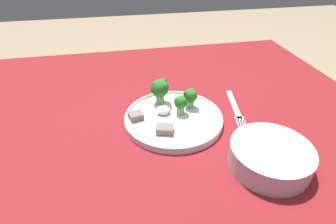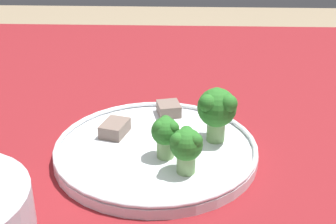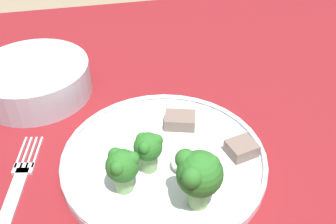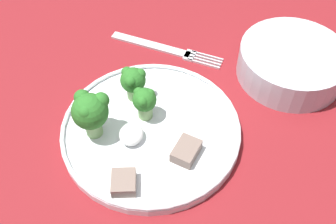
{
  "view_description": "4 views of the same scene",
  "coord_description": "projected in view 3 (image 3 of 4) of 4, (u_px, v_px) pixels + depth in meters",
  "views": [
    {
      "loc": [
        0.09,
        0.52,
        1.14
      ],
      "look_at": [
        -0.0,
        0.03,
        0.8
      ],
      "focal_mm": 28.0,
      "sensor_mm": 36.0,
      "label": 1
    },
    {
      "loc": [
        -0.51,
        -0.03,
        1.05
      ],
      "look_at": [
        0.0,
        -0.01,
        0.8
      ],
      "focal_mm": 50.0,
      "sensor_mm": 36.0,
      "label": 2
    },
    {
      "loc": [
        -0.09,
        -0.32,
        1.1
      ],
      "look_at": [
        -0.01,
        0.03,
        0.81
      ],
      "focal_mm": 42.0,
      "sensor_mm": 36.0,
      "label": 3
    },
    {
      "loc": [
        0.29,
        0.09,
        1.19
      ],
      "look_at": [
        -0.05,
        0.02,
        0.77
      ],
      "focal_mm": 42.0,
      "sensor_mm": 36.0,
      "label": 4
    }
  ],
  "objects": [
    {
      "name": "broccoli_floret_center_left",
      "position": [
        122.0,
        167.0,
        0.41
      ],
      "size": [
        0.04,
        0.04,
        0.05
      ],
      "color": "#7FA866",
      "rests_on": "dinner_plate"
    },
    {
      "name": "meat_slice_front_slice",
      "position": [
        242.0,
        148.0,
        0.47
      ],
      "size": [
        0.04,
        0.04,
        0.02
      ],
      "color": "#756056",
      "rests_on": "dinner_plate"
    },
    {
      "name": "broccoli_floret_near_rim_left",
      "position": [
        148.0,
        148.0,
        0.43
      ],
      "size": [
        0.03,
        0.03,
        0.05
      ],
      "color": "#7FA866",
      "rests_on": "dinner_plate"
    },
    {
      "name": "broccoli_floret_back_left",
      "position": [
        195.0,
        175.0,
        0.39
      ],
      "size": [
        0.05,
        0.05,
        0.07
      ],
      "color": "#7FA866",
      "rests_on": "dinner_plate"
    },
    {
      "name": "meat_slice_middle_slice",
      "position": [
        180.0,
        120.0,
        0.51
      ],
      "size": [
        0.05,
        0.04,
        0.02
      ],
      "color": "#756056",
      "rests_on": "dinner_plate"
    },
    {
      "name": "dinner_plate",
      "position": [
        164.0,
        159.0,
        0.47
      ],
      "size": [
        0.24,
        0.24,
        0.02
      ],
      "color": "white",
      "rests_on": "table"
    },
    {
      "name": "table",
      "position": [
        181.0,
        218.0,
        0.54
      ],
      "size": [
        1.14,
        0.99,
        0.75
      ],
      "color": "maroon",
      "rests_on": "ground_plane"
    },
    {
      "name": "fork",
      "position": [
        13.0,
        198.0,
        0.43
      ],
      "size": [
        0.05,
        0.19,
        0.0
      ],
      "color": "silver",
      "rests_on": "table"
    },
    {
      "name": "sauce_dollop",
      "position": [
        190.0,
        161.0,
        0.45
      ],
      "size": [
        0.04,
        0.03,
        0.02
      ],
      "color": "white",
      "rests_on": "dinner_plate"
    },
    {
      "name": "cream_bowl",
      "position": [
        35.0,
        80.0,
        0.57
      ],
      "size": [
        0.16,
        0.16,
        0.05
      ],
      "color": "#B7BCC6",
      "rests_on": "table"
    }
  ]
}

